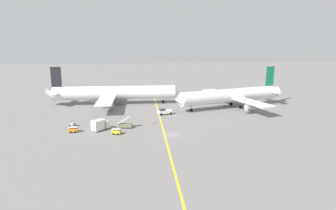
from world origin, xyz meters
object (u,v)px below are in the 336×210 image
airliner_being_pushed (231,96)px  gse_gpu_cart_small (73,124)px  gse_baggage_cart_near_cluster (116,132)px  pushback_tug (164,111)px  gse_baggage_cart_trailing (73,130)px  gse_catering_truck_tall (100,125)px  ground_crew_wing_walker_right (154,122)px  airliner_at_gate_left (114,93)px  gse_stair_truck_yellow (125,125)px

airliner_being_pushed → gse_gpu_cart_small: airliner_being_pushed is taller
gse_gpu_cart_small → gse_baggage_cart_near_cluster: (14.97, -9.64, 0.07)m
pushback_tug → gse_gpu_cart_small: pushback_tug is taller
gse_baggage_cart_near_cluster → gse_baggage_cart_trailing: bearing=166.1°
gse_baggage_cart_near_cluster → gse_catering_truck_tall: size_ratio=0.51×
pushback_tug → gse_baggage_cart_near_cluster: (-16.86, -23.23, -0.34)m
pushback_tug → gse_baggage_cart_near_cluster: bearing=-126.0°
gse_gpu_cart_small → gse_catering_truck_tall: 10.77m
ground_crew_wing_walker_right → gse_baggage_cart_near_cluster: bearing=-139.5°
airliner_being_pushed → gse_baggage_cart_trailing: airliner_being_pushed is taller
pushback_tug → gse_catering_truck_tall: gse_catering_truck_tall is taller
gse_gpu_cart_small → gse_baggage_cart_near_cluster: bearing=-32.8°
gse_gpu_cart_small → ground_crew_wing_walker_right: bearing=1.3°
gse_baggage_cart_near_cluster → ground_crew_wing_walker_right: 15.81m
airliner_at_gate_left → gse_stair_truck_yellow: airliner_at_gate_left is taller
pushback_tug → gse_baggage_cart_trailing: bearing=-146.8°
pushback_tug → gse_stair_truck_yellow: 22.04m
pushback_tug → gse_baggage_cart_near_cluster: size_ratio=2.87×
pushback_tug → ground_crew_wing_walker_right: bearing=-110.5°
airliner_being_pushed → gse_baggage_cart_near_cluster: airliner_being_pushed is taller
gse_stair_truck_yellow → gse_baggage_cart_near_cluster: (-2.40, -6.60, -0.16)m
airliner_at_gate_left → gse_catering_truck_tall: (-1.51, -39.42, -3.49)m
airliner_at_gate_left → pushback_tug: bearing=-45.3°
ground_crew_wing_walker_right → gse_catering_truck_tall: bearing=-162.6°
gse_gpu_cart_small → airliner_at_gate_left: bearing=72.2°
airliner_at_gate_left → pushback_tug: (20.75, -20.99, -4.04)m
airliner_at_gate_left → gse_baggage_cart_trailing: size_ratio=21.28×
airliner_at_gate_left → gse_stair_truck_yellow: 38.37m
gse_baggage_cart_trailing → ground_crew_wing_walker_right: size_ratio=1.68×
gse_stair_truck_yellow → gse_gpu_cart_small: (-17.37, 3.04, -0.23)m
pushback_tug → gse_baggage_cart_near_cluster: 28.70m
pushback_tug → gse_gpu_cart_small: bearing=-156.9°
gse_catering_truck_tall → pushback_tug: bearing=39.6°
gse_gpu_cart_small → ground_crew_wing_walker_right: size_ratio=1.58×
airliner_at_gate_left → ground_crew_wing_walker_right: airliner_at_gate_left is taller
airliner_at_gate_left → gse_catering_truck_tall: bearing=-92.2°
gse_stair_truck_yellow → gse_catering_truck_tall: (-7.80, -1.80, 0.73)m
gse_stair_truck_yellow → gse_gpu_cart_small: size_ratio=1.85×
airliner_being_pushed → gse_baggage_cart_trailing: size_ratio=18.09×
airliner_at_gate_left → gse_gpu_cart_small: size_ratio=22.63×
airliner_being_pushed → gse_catering_truck_tall: airliner_being_pushed is taller
pushback_tug → gse_gpu_cart_small: (-31.83, -13.59, -0.41)m
airliner_at_gate_left → gse_gpu_cart_small: (-11.08, -34.58, -4.45)m
gse_baggage_cart_near_cluster → gse_catering_truck_tall: 7.28m
gse_baggage_cart_trailing → gse_baggage_cart_near_cluster: 13.91m
gse_stair_truck_yellow → gse_baggage_cart_trailing: gse_stair_truck_yellow is taller
gse_catering_truck_tall → ground_crew_wing_walker_right: 18.28m
airliner_being_pushed → ground_crew_wing_walker_right: 40.81m
gse_baggage_cart_trailing → ground_crew_wing_walker_right: bearing=15.2°
gse_baggage_cart_trailing → airliner_at_gate_left: bearing=76.8°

